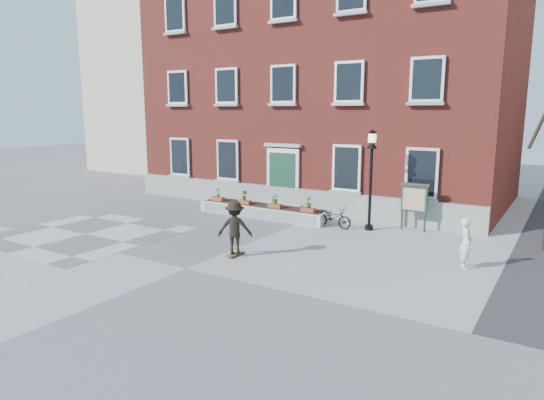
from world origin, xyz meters
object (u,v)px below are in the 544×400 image
Objects in this scene: bicycle at (333,217)px; skateboarder at (235,228)px; bystander at (466,243)px; lamp_post at (371,166)px; notice_board at (414,199)px.

skateboarder is at bearing 172.80° from bicycle.
bystander is at bearing 22.24° from skateboarder.
notice_board is (1.50, 0.80, -1.28)m from lamp_post.
skateboarder reaches higher than bicycle.
bystander is at bearing -35.29° from lamp_post.
notice_board is at bearing -62.90° from bicycle.
bicycle is 0.41× the size of lamp_post.
lamp_post is (1.37, 0.42, 2.12)m from bicycle.
notice_board is at bearing 14.58° from bystander.
bicycle is at bearing -156.96° from notice_board.
bicycle is 3.22m from notice_board.
bystander is 5.36m from lamp_post.
bystander is at bearing -54.76° from notice_board.
notice_board is (-2.63, 3.72, 0.50)m from bystander.
skateboarder reaches higher than bystander.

